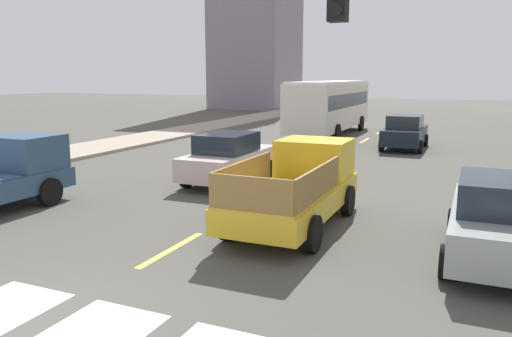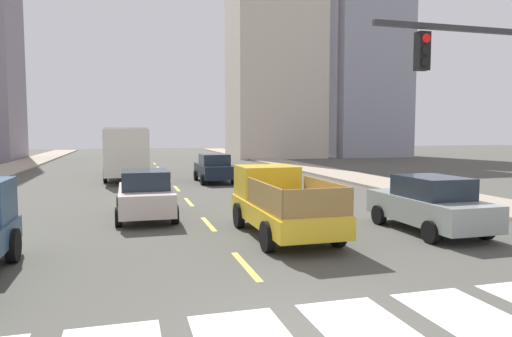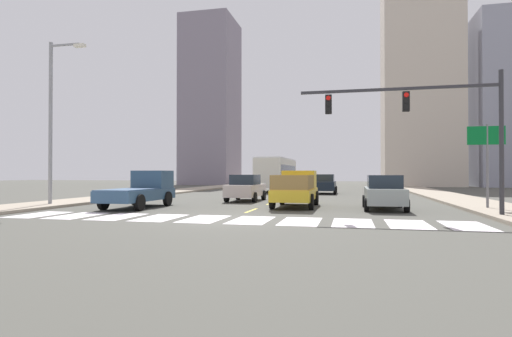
{
  "view_description": "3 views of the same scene",
  "coord_description": "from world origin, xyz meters",
  "px_view_note": "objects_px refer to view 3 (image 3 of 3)",
  "views": [
    {
      "loc": [
        5.75,
        -4.66,
        3.64
      ],
      "look_at": [
        -0.38,
        9.37,
        0.82
      ],
      "focal_mm": 35.34,
      "sensor_mm": 36.0,
      "label": 1
    },
    {
      "loc": [
        -2.59,
        -6.12,
        3.09
      ],
      "look_at": [
        1.05,
        6.87,
        2.0
      ],
      "focal_mm": 32.55,
      "sensor_mm": 36.0,
      "label": 2
    },
    {
      "loc": [
        4.68,
        -15.52,
        1.81
      ],
      "look_at": [
        -0.38,
        6.68,
        2.07
      ],
      "focal_mm": 29.02,
      "sensor_mm": 36.0,
      "label": 3
    }
  ],
  "objects_px": {
    "traffic_signal_gantry": "(433,117)",
    "streetlight_left": "(53,116)",
    "pickup_stakebed": "(297,189)",
    "sedan_near_left": "(325,184)",
    "direction_sign_green": "(487,148)",
    "sedan_near_right": "(246,188)",
    "pickup_dark": "(142,190)",
    "city_bus": "(277,172)",
    "sedan_far": "(384,192)"
  },
  "relations": [
    {
      "from": "city_bus",
      "to": "sedan_far",
      "type": "bearing_deg",
      "value": -66.28
    },
    {
      "from": "direction_sign_green",
      "to": "pickup_stakebed",
      "type": "bearing_deg",
      "value": 176.62
    },
    {
      "from": "streetlight_left",
      "to": "pickup_dark",
      "type": "bearing_deg",
      "value": 8.01
    },
    {
      "from": "sedan_near_left",
      "to": "traffic_signal_gantry",
      "type": "distance_m",
      "value": 19.68
    },
    {
      "from": "sedan_far",
      "to": "traffic_signal_gantry",
      "type": "xyz_separation_m",
      "value": [
        1.73,
        -3.09,
        3.31
      ]
    },
    {
      "from": "sedan_far",
      "to": "direction_sign_green",
      "type": "xyz_separation_m",
      "value": [
        4.81,
        0.49,
        2.17
      ]
    },
    {
      "from": "pickup_stakebed",
      "to": "sedan_near_left",
      "type": "bearing_deg",
      "value": 88.19
    },
    {
      "from": "sedan_far",
      "to": "direction_sign_green",
      "type": "bearing_deg",
      "value": 4.71
    },
    {
      "from": "pickup_stakebed",
      "to": "sedan_near_left",
      "type": "distance_m",
      "value": 14.47
    },
    {
      "from": "pickup_stakebed",
      "to": "direction_sign_green",
      "type": "xyz_separation_m",
      "value": [
        9.33,
        -0.55,
        2.1
      ]
    },
    {
      "from": "pickup_stakebed",
      "to": "direction_sign_green",
      "type": "height_order",
      "value": "direction_sign_green"
    },
    {
      "from": "pickup_dark",
      "to": "sedan_near_right",
      "type": "distance_m",
      "value": 7.29
    },
    {
      "from": "pickup_dark",
      "to": "traffic_signal_gantry",
      "type": "bearing_deg",
      "value": -8.9
    },
    {
      "from": "sedan_near_left",
      "to": "traffic_signal_gantry",
      "type": "relative_size",
      "value": 0.54
    },
    {
      "from": "pickup_dark",
      "to": "traffic_signal_gantry",
      "type": "height_order",
      "value": "traffic_signal_gantry"
    },
    {
      "from": "pickup_stakebed",
      "to": "streetlight_left",
      "type": "distance_m",
      "value": 13.92
    },
    {
      "from": "pickup_stakebed",
      "to": "city_bus",
      "type": "bearing_deg",
      "value": 104.08
    },
    {
      "from": "sedan_near_right",
      "to": "direction_sign_green",
      "type": "distance_m",
      "value": 13.93
    },
    {
      "from": "pickup_dark",
      "to": "traffic_signal_gantry",
      "type": "xyz_separation_m",
      "value": [
        14.25,
        -1.78,
        3.25
      ]
    },
    {
      "from": "city_bus",
      "to": "sedan_near_right",
      "type": "bearing_deg",
      "value": -88.18
    },
    {
      "from": "sedan_far",
      "to": "sedan_near_right",
      "type": "bearing_deg",
      "value": 149.67
    },
    {
      "from": "pickup_stakebed",
      "to": "pickup_dark",
      "type": "xyz_separation_m",
      "value": [
        -8.0,
        -2.34,
        -0.02
      ]
    },
    {
      "from": "city_bus",
      "to": "sedan_near_left",
      "type": "height_order",
      "value": "city_bus"
    },
    {
      "from": "sedan_near_left",
      "to": "traffic_signal_gantry",
      "type": "bearing_deg",
      "value": -76.18
    },
    {
      "from": "pickup_dark",
      "to": "city_bus",
      "type": "bearing_deg",
      "value": 78.55
    },
    {
      "from": "pickup_stakebed",
      "to": "sedan_near_right",
      "type": "distance_m",
      "value": 5.24
    },
    {
      "from": "streetlight_left",
      "to": "pickup_stakebed",
      "type": "bearing_deg",
      "value": 13.19
    },
    {
      "from": "pickup_dark",
      "to": "sedan_near_left",
      "type": "bearing_deg",
      "value": 60.87
    },
    {
      "from": "city_bus",
      "to": "sedan_far",
      "type": "xyz_separation_m",
      "value": [
        8.91,
        -19.86,
        -1.09
      ]
    },
    {
      "from": "pickup_dark",
      "to": "pickup_stakebed",
      "type": "bearing_deg",
      "value": 14.53
    },
    {
      "from": "sedan_near_left",
      "to": "streetlight_left",
      "type": "height_order",
      "value": "streetlight_left"
    },
    {
      "from": "city_bus",
      "to": "sedan_near_left",
      "type": "relative_size",
      "value": 2.45
    },
    {
      "from": "traffic_signal_gantry",
      "to": "direction_sign_green",
      "type": "xyz_separation_m",
      "value": [
        3.08,
        3.57,
        -1.13
      ]
    },
    {
      "from": "city_bus",
      "to": "streetlight_left",
      "type": "xyz_separation_m",
      "value": [
        -8.58,
        -21.86,
        3.02
      ]
    },
    {
      "from": "traffic_signal_gantry",
      "to": "streetlight_left",
      "type": "relative_size",
      "value": 0.91
    },
    {
      "from": "sedan_near_left",
      "to": "streetlight_left",
      "type": "relative_size",
      "value": 0.49
    },
    {
      "from": "direction_sign_green",
      "to": "streetlight_left",
      "type": "bearing_deg",
      "value": -173.63
    },
    {
      "from": "city_bus",
      "to": "traffic_signal_gantry",
      "type": "xyz_separation_m",
      "value": [
        10.64,
        -22.94,
        2.21
      ]
    },
    {
      "from": "pickup_dark",
      "to": "sedan_near_right",
      "type": "height_order",
      "value": "pickup_dark"
    },
    {
      "from": "pickup_stakebed",
      "to": "sedan_near_left",
      "type": "height_order",
      "value": "pickup_stakebed"
    },
    {
      "from": "pickup_stakebed",
      "to": "traffic_signal_gantry",
      "type": "height_order",
      "value": "traffic_signal_gantry"
    },
    {
      "from": "pickup_stakebed",
      "to": "pickup_dark",
      "type": "height_order",
      "value": "same"
    },
    {
      "from": "sedan_near_left",
      "to": "direction_sign_green",
      "type": "xyz_separation_m",
      "value": [
        8.64,
        -15.01,
        2.17
      ]
    },
    {
      "from": "city_bus",
      "to": "direction_sign_green",
      "type": "bearing_deg",
      "value": -55.14
    },
    {
      "from": "pickup_dark",
      "to": "streetlight_left",
      "type": "xyz_separation_m",
      "value": [
        -4.97,
        -0.7,
        4.05
      ]
    },
    {
      "from": "sedan_far",
      "to": "sedan_near_left",
      "type": "bearing_deg",
      "value": 102.79
    },
    {
      "from": "pickup_stakebed",
      "to": "direction_sign_green",
      "type": "distance_m",
      "value": 9.57
    },
    {
      "from": "traffic_signal_gantry",
      "to": "streetlight_left",
      "type": "xyz_separation_m",
      "value": [
        -19.22,
        1.08,
        0.8
      ]
    },
    {
      "from": "traffic_signal_gantry",
      "to": "sedan_near_left",
      "type": "bearing_deg",
      "value": 106.65
    },
    {
      "from": "sedan_near_left",
      "to": "streetlight_left",
      "type": "bearing_deg",
      "value": -130.82
    }
  ]
}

